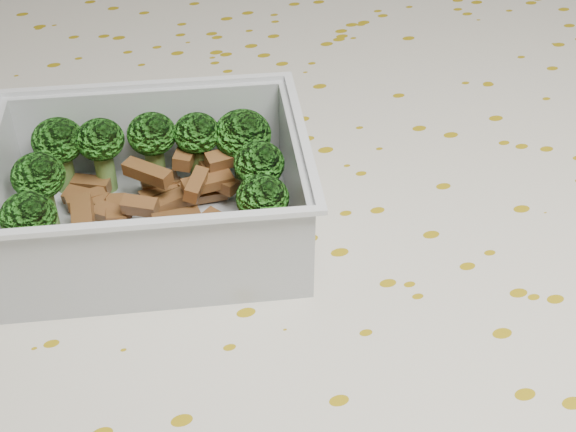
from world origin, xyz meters
name	(u,v)px	position (x,y,z in m)	size (l,w,h in m)	color
dining_table	(286,373)	(0.00, 0.00, 0.67)	(1.40, 0.90, 0.75)	brown
tablecloth	(285,313)	(0.00, 0.00, 0.72)	(1.46, 0.96, 0.19)	beige
lunch_container	(151,204)	(-0.06, 0.04, 0.78)	(0.19, 0.16, 0.06)	silver
broccoli_florets	(152,161)	(-0.05, 0.06, 0.79)	(0.15, 0.11, 0.04)	#608C3F
meat_pile	(160,191)	(-0.05, 0.06, 0.77)	(0.10, 0.08, 0.03)	brown
sausage	(159,256)	(-0.06, 0.01, 0.77)	(0.14, 0.03, 0.02)	#BE4414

